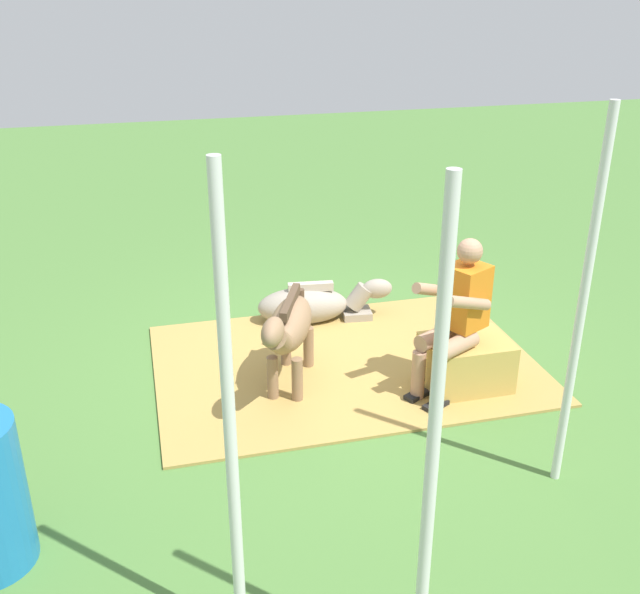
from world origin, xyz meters
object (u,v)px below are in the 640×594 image
person_seated (456,314)px  tent_pole_left (581,310)px  pony_lying (313,304)px  hay_bale (465,364)px  tent_pole_right (230,432)px  tent_pole_mid (432,461)px  pony_standing (289,329)px

person_seated → tent_pole_left: 1.36m
person_seated → pony_lying: (0.78, -1.57, -0.53)m
person_seated → hay_bale: bearing=-161.3°
hay_bale → person_seated: (0.15, 0.05, 0.50)m
tent_pole_right → tent_pole_mid: bearing=152.1°
pony_lying → tent_pole_mid: (0.44, 3.98, 1.08)m
pony_standing → tent_pole_mid: 2.88m
hay_bale → pony_lying: (0.93, -1.52, -0.03)m
tent_pole_left → tent_pole_right: same height
pony_lying → tent_pole_right: 3.92m
pony_standing → pony_lying: bearing=-112.4°
hay_bale → pony_standing: size_ratio=0.54×
tent_pole_mid → pony_lying: bearing=-96.3°
pony_standing → tent_pole_left: size_ratio=0.50×
pony_standing → tent_pole_right: bearing=72.1°
person_seated → tent_pole_right: 2.89m
tent_pole_left → pony_standing: bearing=-46.2°
person_seated → tent_pole_left: (-0.26, 1.21, 0.55)m
tent_pole_right → hay_bale: bearing=-137.0°
pony_standing → tent_pole_mid: tent_pole_mid is taller
pony_lying → tent_pole_left: size_ratio=0.53×
pony_lying → tent_pole_right: tent_pole_right is taller
person_seated → tent_pole_right: (2.03, 1.98, 0.55)m
pony_lying → person_seated: bearing=116.5°
pony_lying → tent_pole_left: 3.16m
hay_bale → person_seated: size_ratio=0.52×
pony_standing → tent_pole_mid: (-0.05, 2.79, 0.71)m
person_seated → pony_lying: size_ratio=0.97×
pony_lying → tent_pole_right: (1.25, 3.55, 1.08)m
pony_standing → tent_pole_left: bearing=133.8°
hay_bale → pony_lying: hay_bale is taller
pony_lying → tent_pole_mid: 4.15m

